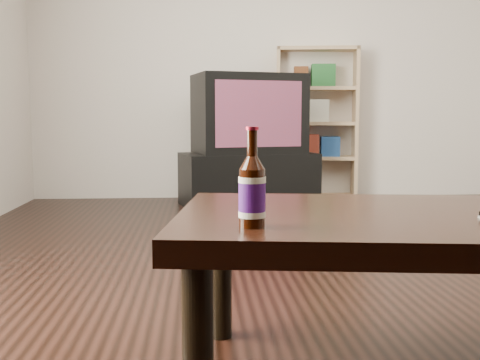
{
  "coord_description": "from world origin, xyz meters",
  "views": [
    {
      "loc": [
        -0.94,
        -2.36,
        0.77
      ],
      "look_at": [
        -0.84,
        -0.99,
        0.62
      ],
      "focal_mm": 42.0,
      "sensor_mm": 36.0,
      "label": 1
    }
  ],
  "objects": [
    {
      "name": "wall_back",
      "position": [
        0.0,
        3.01,
        1.35
      ],
      "size": [
        5.0,
        0.02,
        2.7
      ],
      "primitive_type": "cube",
      "color": "silver",
      "rests_on": "ground"
    },
    {
      "name": "beer_bottle",
      "position": [
        -0.81,
        -0.99,
        0.59
      ],
      "size": [
        0.07,
        0.07,
        0.25
      ],
      "rotation": [
        0.0,
        0.0,
        0.01
      ],
      "color": "black",
      "rests_on": "coffee_table"
    },
    {
      "name": "tv_stand",
      "position": [
        -0.51,
        2.51,
        0.23
      ],
      "size": [
        1.24,
        0.82,
        0.46
      ],
      "primitive_type": "cube",
      "rotation": [
        0.0,
        0.0,
        0.23
      ],
      "color": "black",
      "rests_on": "floor"
    },
    {
      "name": "tv",
      "position": [
        -0.51,
        2.5,
        0.8
      ],
      "size": [
        1.01,
        0.76,
        0.68
      ],
      "rotation": [
        0.0,
        0.0,
        0.23
      ],
      "color": "black",
      "rests_on": "tv_stand"
    },
    {
      "name": "floor",
      "position": [
        0.0,
        0.0,
        -0.01
      ],
      "size": [
        5.0,
        6.0,
        0.01
      ],
      "primitive_type": "cube",
      "color": "black",
      "rests_on": "ground"
    },
    {
      "name": "coffee_table",
      "position": [
        -0.34,
        -0.83,
        0.43
      ],
      "size": [
        1.42,
        0.94,
        0.5
      ],
      "rotation": [
        0.0,
        0.0,
        -0.13
      ],
      "color": "black",
      "rests_on": "floor"
    },
    {
      "name": "bookshelf",
      "position": [
        0.17,
        2.99,
        0.74
      ],
      "size": [
        0.8,
        0.45,
        1.42
      ],
      "rotation": [
        0.0,
        0.0,
        -0.14
      ],
      "color": "tan",
      "rests_on": "floor"
    }
  ]
}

